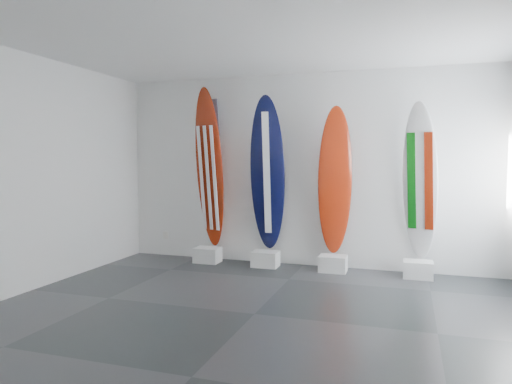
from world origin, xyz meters
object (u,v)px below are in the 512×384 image
(surfboard_usa, at_px, (209,168))
(surfboard_italy, at_px, (420,181))
(surfboard_navy, at_px, (267,174))
(surfboard_swiss, at_px, (335,181))

(surfboard_usa, xyz_separation_m, surfboard_italy, (3.23, 0.00, -0.17))
(surfboard_navy, height_order, surfboard_swiss, surfboard_navy)
(surfboard_usa, bearing_deg, surfboard_italy, 20.73)
(surfboard_navy, distance_m, surfboard_swiss, 1.05)
(surfboard_navy, xyz_separation_m, surfboard_italy, (2.25, 0.00, -0.08))
(surfboard_swiss, distance_m, surfboard_italy, 1.20)
(surfboard_swiss, xyz_separation_m, surfboard_italy, (1.20, 0.00, 0.01))
(surfboard_italy, bearing_deg, surfboard_usa, -158.67)
(surfboard_navy, bearing_deg, surfboard_swiss, -3.21)
(surfboard_usa, relative_size, surfboard_navy, 1.07)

